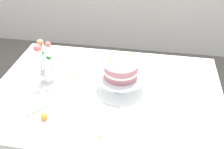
% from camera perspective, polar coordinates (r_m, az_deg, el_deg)
% --- Properties ---
extents(dining_table, '(1.40, 1.00, 0.74)m').
position_cam_1_polar(dining_table, '(1.67, -1.32, -6.48)').
color(dining_table, white).
rests_on(dining_table, ground).
extents(linen_napkin, '(0.39, 0.39, 0.00)m').
position_cam_1_polar(linen_napkin, '(1.65, 1.83, -3.14)').
color(linen_napkin, white).
rests_on(linen_napkin, dining_table).
extents(cake_stand, '(0.29, 0.29, 0.10)m').
position_cam_1_polar(cake_stand, '(1.60, 1.88, -0.83)').
color(cake_stand, silver).
rests_on(cake_stand, linen_napkin).
extents(layer_cake, '(0.21, 0.21, 0.12)m').
position_cam_1_polar(layer_cake, '(1.56, 1.93, 1.36)').
color(layer_cake, '#CC7A84').
rests_on(layer_cake, cake_stand).
extents(flower_vase, '(0.11, 0.11, 0.29)m').
position_cam_1_polar(flower_vase, '(1.70, -14.06, 1.78)').
color(flower_vase, silver).
rests_on(flower_vase, dining_table).
extents(fallen_rose, '(0.13, 0.12, 0.04)m').
position_cam_1_polar(fallen_rose, '(1.49, -14.40, -8.61)').
color(fallen_rose, '#2D6028').
rests_on(fallen_rose, dining_table).
extents(loose_petal_0, '(0.04, 0.03, 0.00)m').
position_cam_1_polar(loose_petal_0, '(1.86, -3.69, 1.73)').
color(loose_petal_0, '#E56B51').
rests_on(loose_petal_0, dining_table).
extents(loose_petal_1, '(0.04, 0.03, 0.01)m').
position_cam_1_polar(loose_petal_1, '(1.66, -6.66, -2.93)').
color(loose_petal_1, pink).
rests_on(loose_petal_1, dining_table).
extents(loose_petal_2, '(0.05, 0.04, 0.01)m').
position_cam_1_polar(loose_petal_2, '(1.36, -2.51, -13.13)').
color(loose_petal_2, '#E56B51').
rests_on(loose_petal_2, dining_table).
extents(loose_petal_3, '(0.04, 0.05, 0.00)m').
position_cam_1_polar(loose_petal_3, '(1.79, -8.06, 0.07)').
color(loose_petal_3, yellow).
rests_on(loose_petal_3, dining_table).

